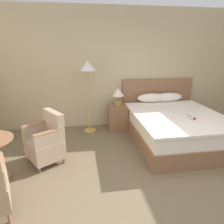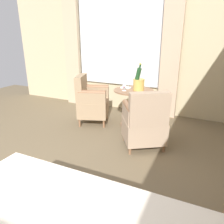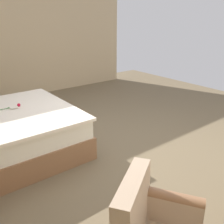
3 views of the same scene
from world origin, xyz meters
name	(u,v)px [view 2 (image 2 of 3)]	position (x,y,z in m)	size (l,w,h in m)	color
wall_window_side	(120,44)	(-3.41, 0.00, 1.40)	(0.27, 5.45, 2.81)	#C3B38C
side_table_round	(133,104)	(-2.52, 0.65, 0.40)	(0.70, 0.70, 0.67)	#8A5F41
champagne_bucket	(139,83)	(-2.53, 0.74, 0.81)	(0.20, 0.20, 0.47)	#D4AE54
wine_glass_near_bucket	(129,82)	(-2.61, 0.52, 0.77)	(0.07, 0.07, 0.14)	white
wine_glass_near_edge	(124,85)	(-2.39, 0.53, 0.77)	(0.08, 0.08, 0.14)	white
snack_plate	(125,88)	(-2.59, 0.47, 0.68)	(0.20, 0.20, 0.04)	white
armchair_by_window	(145,123)	(-1.80, 1.09, 0.39)	(0.74, 0.76, 0.89)	#8A5F41
armchair_facing_bed	(91,101)	(-2.32, -0.10, 0.42)	(0.68, 0.68, 0.90)	#8A5F41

